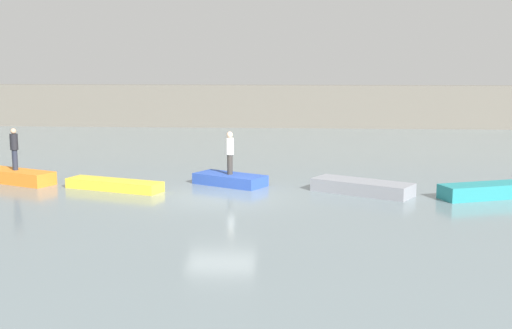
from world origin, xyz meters
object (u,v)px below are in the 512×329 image
rowboat_blue (230,180)px  person_dark_shirt (14,147)px  rowboat_orange (16,176)px  rowboat_teal (488,191)px  person_white_shirt (230,150)px  rowboat_grey (362,187)px  rowboat_yellow (114,185)px

rowboat_blue → person_dark_shirt: size_ratio=1.69×
rowboat_orange → rowboat_teal: size_ratio=0.97×
rowboat_orange → rowboat_blue: bearing=25.7°
rowboat_orange → person_dark_shirt: size_ratio=2.06×
rowboat_orange → person_white_shirt: bearing=25.7°
rowboat_orange → rowboat_grey: 14.01m
rowboat_yellow → rowboat_blue: bearing=36.2°
rowboat_yellow → rowboat_grey: bearing=19.0°
rowboat_teal → person_white_shirt: (-9.65, 1.91, 1.14)m
person_dark_shirt → rowboat_yellow: bearing=-15.0°
rowboat_teal → person_white_shirt: size_ratio=2.09×
rowboat_teal → person_dark_shirt: bearing=154.0°
person_dark_shirt → person_white_shirt: person_dark_shirt is taller
rowboat_grey → rowboat_teal: 4.53m
rowboat_orange → rowboat_yellow: rowboat_orange is taller
rowboat_yellow → person_dark_shirt: (-4.43, 1.19, 1.28)m
person_white_shirt → rowboat_blue: bearing=0.0°
person_white_shirt → rowboat_teal: bearing=-11.2°
rowboat_blue → rowboat_yellow: bearing=-134.0°
rowboat_grey → rowboat_blue: bearing=-165.2°
rowboat_grey → person_white_shirt: bearing=-165.2°
rowboat_orange → rowboat_teal: 18.53m
rowboat_yellow → rowboat_teal: size_ratio=1.10×
rowboat_grey → person_dark_shirt: bearing=-155.2°
rowboat_blue → rowboat_grey: 5.34m
rowboat_orange → rowboat_blue: size_ratio=1.22×
rowboat_blue → person_white_shirt: bearing=0.0°
rowboat_blue → rowboat_teal: rowboat_teal is taller
rowboat_blue → rowboat_grey: bearing=14.1°
rowboat_blue → rowboat_teal: 9.84m
rowboat_grey → person_dark_shirt: (-13.95, 1.28, 1.23)m
rowboat_orange → person_white_shirt: person_white_shirt is taller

